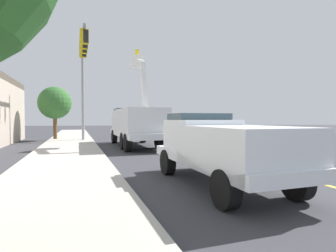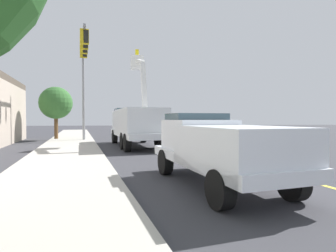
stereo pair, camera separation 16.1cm
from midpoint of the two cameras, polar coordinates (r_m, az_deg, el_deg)
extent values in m
plane|color=#38383D|center=(17.19, 3.86, -4.76)|extent=(120.00, 120.00, 0.00)
cube|color=#B2ADA3|center=(15.87, -20.88, -5.16)|extent=(59.70, 14.12, 0.12)
cube|color=yellow|center=(17.19, 3.86, -4.74)|extent=(49.25, 8.97, 0.01)
cube|color=silver|center=(18.31, -6.98, -1.55)|extent=(8.51, 3.91, 0.36)
cube|color=silver|center=(20.86, -8.47, 0.94)|extent=(3.00, 2.78, 1.60)
cube|color=#384C56|center=(21.06, -8.58, 2.85)|extent=(2.15, 2.39, 0.64)
cube|color=silver|center=(17.32, -6.31, 0.66)|extent=(5.61, 3.39, 1.80)
cube|color=white|center=(16.41, -5.41, 8.80)|extent=(1.09, 0.39, 2.85)
cube|color=white|center=(18.32, -6.32, 13.50)|extent=(2.63, 0.56, 0.95)
cube|color=white|center=(19.59, -6.90, 13.27)|extent=(0.90, 0.90, 0.90)
cube|color=yellow|center=(19.73, -6.90, 14.98)|extent=(0.36, 0.24, 0.60)
cylinder|color=black|center=(20.97, -11.61, -2.22)|extent=(1.08, 0.52, 1.04)
cylinder|color=black|center=(21.37, -5.61, -2.13)|extent=(1.08, 0.52, 1.04)
cylinder|color=black|center=(16.68, -9.71, -3.17)|extent=(1.08, 0.52, 1.04)
cylinder|color=black|center=(17.18, -2.28, -3.01)|extent=(1.08, 0.52, 1.04)
cylinder|color=black|center=(15.39, -8.93, -3.56)|extent=(1.08, 0.52, 1.04)
cylinder|color=black|center=(15.94, -0.92, -3.37)|extent=(1.08, 0.52, 1.04)
cube|color=white|center=(7.77, 10.47, -6.88)|extent=(5.88, 3.05, 0.30)
cube|color=white|center=(8.80, 6.55, -2.27)|extent=(2.32, 2.26, 1.10)
cube|color=#384C56|center=(8.96, 6.01, 0.87)|extent=(1.63, 1.97, 0.56)
cube|color=white|center=(6.86, 14.63, -4.65)|extent=(3.68, 2.66, 1.10)
cylinder|color=black|center=(9.12, -0.58, -7.70)|extent=(0.88, 0.44, 0.84)
cylinder|color=black|center=(9.87, 9.98, -7.01)|extent=(0.88, 0.44, 0.84)
cylinder|color=black|center=(5.80, 11.29, -13.11)|extent=(0.88, 0.44, 0.84)
cylinder|color=black|center=(6.92, 25.20, -10.82)|extent=(0.88, 0.44, 0.84)
cube|color=black|center=(28.30, 1.18, -0.68)|extent=(5.06, 2.72, 0.70)
cube|color=#384C56|center=(28.42, 1.07, 0.54)|extent=(3.70, 2.25, 0.60)
cylinder|color=black|center=(27.11, 4.06, -1.73)|extent=(0.71, 0.36, 0.68)
cylinder|color=black|center=(26.50, 0.65, -1.80)|extent=(0.71, 0.36, 0.68)
cylinder|color=black|center=(30.14, 1.64, -1.40)|extent=(0.71, 0.36, 0.68)
cylinder|color=black|center=(29.59, -1.46, -1.45)|extent=(0.71, 0.36, 0.68)
cube|color=black|center=(11.84, 11.17, -7.55)|extent=(0.40, 0.40, 0.04)
cone|color=orange|center=(11.79, 11.18, -5.81)|extent=(0.32, 0.32, 0.68)
cylinder|color=white|center=(11.78, 11.19, -5.48)|extent=(0.20, 0.20, 0.08)
cube|color=black|center=(16.41, 1.33, -4.98)|extent=(0.40, 0.40, 0.04)
cone|color=orange|center=(16.38, 1.33, -3.74)|extent=(0.32, 0.32, 0.67)
cylinder|color=white|center=(16.37, 1.33, -3.51)|extent=(0.20, 0.20, 0.08)
cube|color=black|center=(23.24, -4.44, -3.06)|extent=(0.40, 0.40, 0.04)
cone|color=orange|center=(23.22, -4.45, -2.06)|extent=(0.32, 0.32, 0.78)
cylinder|color=white|center=(23.21, -4.45, -1.87)|extent=(0.20, 0.20, 0.08)
cylinder|color=gray|center=(23.92, -17.89, 7.04)|extent=(0.22, 0.22, 8.42)
cube|color=gray|center=(21.57, -17.83, 17.38)|extent=(6.06, 1.24, 0.16)
cube|color=gold|center=(23.08, -17.90, 14.90)|extent=(0.22, 0.57, 1.00)
cube|color=black|center=(23.08, -17.64, 14.90)|extent=(0.25, 0.35, 0.84)
cube|color=gold|center=(21.75, -17.83, 15.74)|extent=(0.22, 0.57, 1.00)
cube|color=black|center=(21.76, -17.56, 15.74)|extent=(0.25, 0.35, 0.84)
cube|color=gold|center=(20.44, -17.76, 16.68)|extent=(0.22, 0.57, 1.00)
cube|color=black|center=(20.44, -17.46, 16.68)|extent=(0.25, 0.35, 0.84)
cube|color=gold|center=(19.13, -17.67, 17.75)|extent=(0.22, 0.57, 1.00)
cube|color=black|center=(19.13, -17.36, 17.75)|extent=(0.25, 0.35, 0.84)
cylinder|color=brown|center=(25.63, -23.09, -0.22)|extent=(0.32, 0.32, 2.30)
sphere|color=#33662D|center=(25.66, -23.14, 4.57)|extent=(2.84, 2.84, 2.84)
camera|label=1|loc=(0.08, -90.26, -0.01)|focal=28.58mm
camera|label=2|loc=(0.08, 89.74, 0.01)|focal=28.58mm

